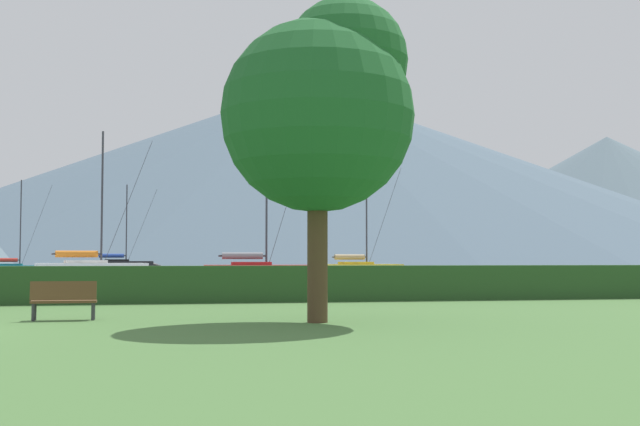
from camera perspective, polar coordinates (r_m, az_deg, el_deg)
The scene contains 10 objects.
harbor_water at distance 154.91m, azimuth -13.98°, elevation -3.60°, with size 320.00×246.00×0.00m, color gray.
sailboat_slip_4 at distance 80.33m, azimuth -20.10°, elevation -3.62°, with size 6.64×2.43×8.66m.
sailboat_slip_5 at distance 103.89m, azimuth -13.40°, elevation -3.48°, with size 8.96×3.06×10.51m.
sailboat_slip_6 at distance 61.02m, azimuth -15.21°, elevation -3.76°, with size 8.86×4.00×10.58m.
sailboat_slip_7 at distance 67.30m, azimuth 2.85°, elevation -3.86°, with size 7.91×3.40×9.45m.
sailboat_slip_8 at distance 54.64m, azimuth -4.19°, elevation -3.98°, with size 8.10×2.84×12.08m.
park_bench_near_path at distance 21.21m, azimuth -17.09°, elevation -5.60°, with size 1.54×0.49×0.95m.
park_tree at distance 19.99m, azimuth 0.24°, elevation 7.43°, with size 4.60×4.60×7.76m.
distant_hill_west_ridge at distance 413.35m, azimuth 19.06°, elevation 0.91°, with size 212.86×212.86×58.87m, color slate.
distant_hill_central_peak at distance 328.52m, azimuth -1.03°, elevation 2.71°, with size 348.77×348.77×69.97m, color #4C6070.
Camera 1 is at (5.38, -17.81, 1.49)m, focal length 46.88 mm.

